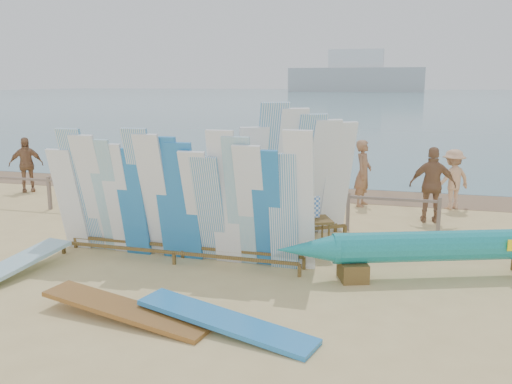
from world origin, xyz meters
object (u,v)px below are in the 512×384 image
(main_surfboard_rack, at_px, (177,202))
(flat_board_a, at_px, (4,280))
(flat_board_d, at_px, (225,330))
(stroller, at_px, (313,200))
(beach_chair_left, at_px, (178,202))
(beachgoer_0, at_px, (86,168))
(outrigger_canoe, at_px, (445,248))
(beachgoer_1, at_px, (152,170))
(beach_chair_right, at_px, (225,207))
(beachgoer_2, at_px, (165,180))
(flat_board_c, at_px, (126,319))
(beachgoer_9, at_px, (453,179))
(beachgoer_10, at_px, (433,185))
(beachgoer_7, at_px, (363,173))
(beachgoer_3, at_px, (136,164))
(vendor_table, at_px, (307,236))
(beachgoer_5, at_px, (229,162))
(beachgoer_extra_1, at_px, (26,165))
(beachgoer_11, at_px, (155,162))
(side_surfboard_rack, at_px, (295,179))

(main_surfboard_rack, xyz_separation_m, flat_board_a, (-2.51, -1.78, -1.17))
(flat_board_d, relative_size, stroller, 2.61)
(beach_chair_left, height_order, beachgoer_0, beachgoer_0)
(outrigger_canoe, relative_size, beachgoer_1, 3.62)
(beach_chair_right, bearing_deg, beachgoer_1, 149.64)
(beach_chair_right, bearing_deg, beachgoer_2, 177.73)
(flat_board_c, height_order, beachgoer_0, beachgoer_0)
(main_surfboard_rack, distance_m, stroller, 4.71)
(outrigger_canoe, distance_m, beachgoer_9, 5.66)
(beachgoer_1, height_order, beachgoer_0, beachgoer_1)
(flat_board_d, bearing_deg, beachgoer_10, -9.22)
(flat_board_a, bearing_deg, beachgoer_10, 50.29)
(flat_board_c, relative_size, beachgoer_7, 1.47)
(flat_board_c, bearing_deg, beachgoer_3, 36.35)
(flat_board_c, xyz_separation_m, beachgoer_9, (5.10, 8.67, 0.81))
(beachgoer_7, bearing_deg, main_surfboard_rack, 164.52)
(vendor_table, bearing_deg, beachgoer_7, 57.47)
(flat_board_c, height_order, flat_board_d, flat_board_c)
(beachgoer_1, height_order, beachgoer_5, beachgoer_5)
(vendor_table, height_order, flat_board_c, vendor_table)
(beachgoer_3, bearing_deg, main_surfboard_rack, 8.88)
(beachgoer_extra_1, bearing_deg, beachgoer_7, -35.02)
(flat_board_a, relative_size, beachgoer_2, 1.60)
(outrigger_canoe, xyz_separation_m, beachgoer_7, (-1.84, 5.37, 0.38))
(flat_board_c, relative_size, beachgoer_2, 1.60)
(main_surfboard_rack, height_order, beachgoer_3, main_surfboard_rack)
(beachgoer_7, bearing_deg, beachgoer_9, -71.64)
(outrigger_canoe, relative_size, stroller, 5.59)
(beachgoer_5, xyz_separation_m, beachgoer_9, (6.77, -1.26, -0.03))
(vendor_table, distance_m, flat_board_a, 5.59)
(beach_chair_right, height_order, beachgoer_3, beachgoer_3)
(beach_chair_right, relative_size, beachgoer_extra_1, 0.46)
(outrigger_canoe, relative_size, beachgoer_9, 3.56)
(beach_chair_right, xyz_separation_m, beachgoer_11, (-3.52, 3.29, 0.56))
(beachgoer_7, xyz_separation_m, beachgoer_11, (-6.83, 1.13, -0.12))
(beachgoer_10, relative_size, beachgoer_9, 1.15)
(beachgoer_11, xyz_separation_m, beachgoer_5, (2.44, 0.39, 0.05))
(outrigger_canoe, distance_m, beachgoer_7, 5.69)
(vendor_table, relative_size, beachgoer_9, 0.74)
(flat_board_d, xyz_separation_m, beach_chair_left, (-3.46, 6.37, 0.26))
(outrigger_canoe, xyz_separation_m, beachgoer_9, (0.53, 5.63, 0.27))
(flat_board_a, height_order, flat_board_c, flat_board_a)
(flat_board_d, xyz_separation_m, beachgoer_9, (3.59, 8.63, 0.81))
(side_surfboard_rack, height_order, beachgoer_11, side_surfboard_rack)
(main_surfboard_rack, height_order, beachgoer_2, main_surfboard_rack)
(side_surfboard_rack, bearing_deg, main_surfboard_rack, -165.18)
(flat_board_a, relative_size, beachgoer_1, 1.69)
(flat_board_d, distance_m, beachgoer_9, 9.38)
(flat_board_a, xyz_separation_m, beachgoer_3, (-1.77, 8.30, 0.78))
(flat_board_d, relative_size, beachgoer_10, 1.45)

